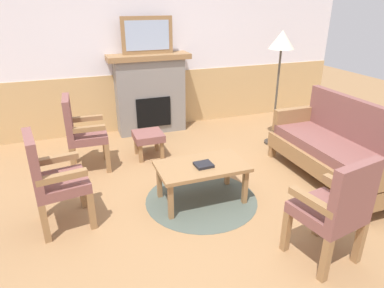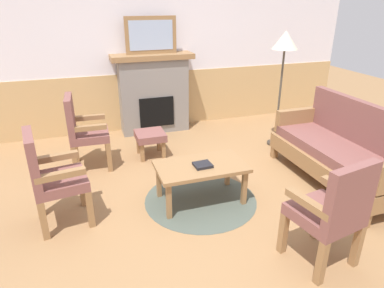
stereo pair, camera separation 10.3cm
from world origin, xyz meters
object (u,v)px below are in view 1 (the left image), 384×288
at_px(couch, 338,150).
at_px(book_on_table, 203,165).
at_px(armchair_near_fireplace, 52,177).
at_px(footstool, 148,138).
at_px(armchair_by_window_left, 81,130).
at_px(fireplace, 150,93).
at_px(framed_picture, 147,35).
at_px(coffee_table, 202,169).
at_px(armchair_front_left, 336,207).
at_px(floor_lamp_by_couch, 281,47).

xyz_separation_m(couch, book_on_table, (-1.72, 0.09, 0.06)).
distance_m(book_on_table, armchair_near_fireplace, 1.50).
bearing_deg(footstool, armchair_near_fireplace, -133.85).
xyz_separation_m(couch, armchair_by_window_left, (-2.88, 1.37, 0.14)).
height_order(fireplace, armchair_near_fireplace, fireplace).
relative_size(framed_picture, couch, 0.44).
height_order(coffee_table, armchair_by_window_left, armchair_by_window_left).
bearing_deg(couch, armchair_front_left, -133.25).
bearing_deg(floor_lamp_by_couch, fireplace, 143.99).
height_order(framed_picture, armchair_front_left, framed_picture).
bearing_deg(armchair_by_window_left, armchair_near_fireplace, -105.57).
relative_size(framed_picture, armchair_front_left, 0.82).
bearing_deg(armchair_near_fireplace, framed_picture, 56.48).
bearing_deg(footstool, framed_picture, 74.01).
relative_size(book_on_table, floor_lamp_by_couch, 0.11).
distance_m(couch, coffee_table, 1.72).
xyz_separation_m(armchair_near_fireplace, armchair_front_left, (2.15, -1.32, 0.00)).
xyz_separation_m(book_on_table, footstool, (-0.28, 1.36, -0.17)).
bearing_deg(coffee_table, fireplace, 89.87).
relative_size(armchair_front_left, floor_lamp_by_couch, 0.58).
xyz_separation_m(coffee_table, armchair_front_left, (0.66, -1.26, 0.15)).
xyz_separation_m(fireplace, coffee_table, (-0.01, -2.32, -0.27)).
distance_m(fireplace, armchair_front_left, 3.63).
bearing_deg(book_on_table, couch, -2.87).
bearing_deg(armchair_front_left, footstool, 109.98).
xyz_separation_m(couch, armchair_front_left, (-1.06, -1.13, 0.14)).
xyz_separation_m(footstool, floor_lamp_by_couch, (1.91, -0.18, 1.17)).
bearing_deg(framed_picture, armchair_front_left, -79.69).
distance_m(armchair_by_window_left, floor_lamp_by_couch, 2.94).
bearing_deg(armchair_by_window_left, fireplace, 42.62).
xyz_separation_m(framed_picture, couch, (1.71, -2.44, -1.16)).
height_order(framed_picture, armchair_near_fireplace, framed_picture).
bearing_deg(fireplace, armchair_by_window_left, -137.38).
height_order(fireplace, armchair_by_window_left, fireplace).
bearing_deg(book_on_table, armchair_front_left, -61.80).
xyz_separation_m(framed_picture, coffee_table, (-0.01, -2.32, -1.17)).
bearing_deg(floor_lamp_by_couch, coffee_table, -145.22).
bearing_deg(floor_lamp_by_couch, couch, -86.06).
bearing_deg(footstool, coffee_table, -77.97).
height_order(coffee_table, armchair_near_fireplace, armchair_near_fireplace).
distance_m(coffee_table, armchair_by_window_left, 1.71).
bearing_deg(book_on_table, armchair_near_fireplace, 176.20).
bearing_deg(armchair_front_left, framed_picture, 100.31).
bearing_deg(armchair_front_left, couch, 46.75).
bearing_deg(fireplace, floor_lamp_by_couch, -36.01).
distance_m(footstool, armchair_near_fireplace, 1.76).
bearing_deg(coffee_table, armchair_near_fireplace, 177.75).
xyz_separation_m(couch, coffee_table, (-1.72, 0.13, -0.01)).
relative_size(armchair_by_window_left, floor_lamp_by_couch, 0.58).
xyz_separation_m(fireplace, floor_lamp_by_couch, (1.63, -1.18, 0.80)).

